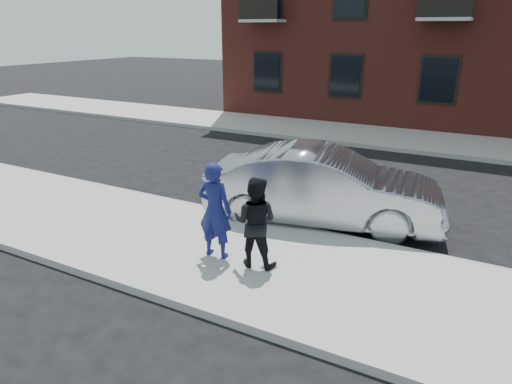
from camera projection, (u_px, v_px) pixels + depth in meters
The scene contains 8 objects.
ground at pixel (314, 275), 8.07m from camera, with size 100.00×100.00×0.00m, color black.
near_sidewalk at pixel (309, 278), 7.84m from camera, with size 50.00×3.50×0.15m, color #999791.
near_curb at pixel (342, 238), 9.34m from camera, with size 50.00×0.10×0.15m, color #999691.
far_sidewalk at pixel (422, 141), 17.39m from camera, with size 50.00×3.50×0.15m, color #999791.
far_curb at pixel (413, 152), 15.89m from camera, with size 50.00×0.10×0.15m, color #999691.
silver_sedan at pixel (324, 187), 10.01m from camera, with size 1.77×5.09×1.68m, color #999BA3.
man_hoodie at pixel (215, 210), 8.16m from camera, with size 0.68×0.52×1.80m.
man_peacoat at pixel (255, 222), 7.87m from camera, with size 0.88×0.74×1.63m.
Camera 1 is at (2.45, -6.75, 4.11)m, focal length 32.00 mm.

